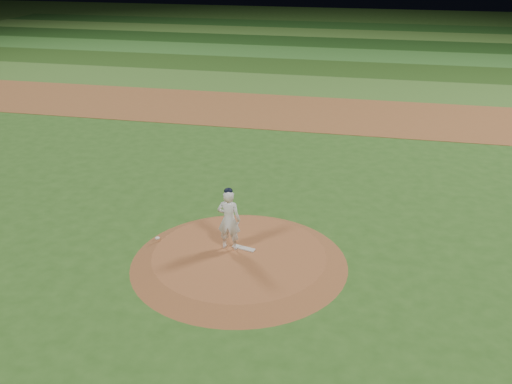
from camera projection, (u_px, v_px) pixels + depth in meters
ground at (239, 262)px, 14.51m from camera, size 120.00×120.00×0.00m
infield_dirt_band at (310, 113)px, 27.01m from camera, size 70.00×6.00×0.02m
outfield_stripe_0 at (322, 86)px, 31.92m from camera, size 70.00×5.00×0.02m
outfield_stripe_1 at (331, 68)px, 36.39m from camera, size 70.00×5.00×0.02m
outfield_stripe_2 at (338, 54)px, 40.85m from camera, size 70.00×5.00×0.02m
outfield_stripe_3 at (343, 43)px, 45.32m from camera, size 70.00×5.00×0.02m
outfield_stripe_4 at (347, 34)px, 49.78m from camera, size 70.00×5.00×0.02m
outfield_stripe_5 at (351, 26)px, 54.25m from camera, size 70.00×5.00×0.02m
pitchers_mound at (239, 258)px, 14.46m from camera, size 5.50×5.50×0.25m
pitching_rubber at (244, 248)px, 14.65m from camera, size 0.63×0.30×0.03m
rosin_bag at (157, 238)px, 15.10m from camera, size 0.13×0.13×0.07m
pitcher_on_mound at (229, 219)px, 14.35m from camera, size 0.60×0.40×1.68m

